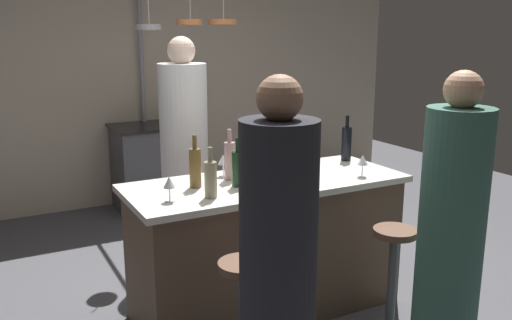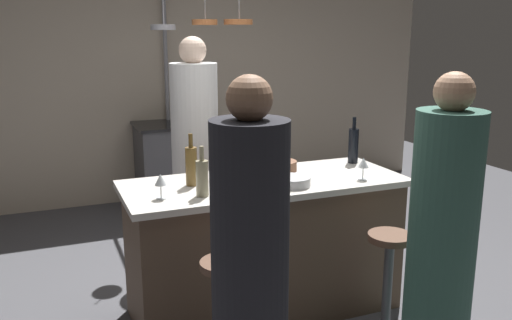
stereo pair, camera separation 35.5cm
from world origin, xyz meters
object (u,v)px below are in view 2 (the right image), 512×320
(stove_range, at_px, (175,164))
(pepper_mill, at_px, (241,176))
(wine_bottle_rose, at_px, (228,159))
(guest_right, at_px, (441,244))
(bar_stool_right, at_px, (388,282))
(wine_glass_near_left_guest, at_px, (223,160))
(wine_bottle_amber, at_px, (191,165))
(chef, at_px, (195,157))
(wine_bottle_white, at_px, (202,177))
(wine_glass_by_chef, at_px, (161,181))
(wine_bottle_red, at_px, (233,167))
(wine_bottle_dark, at_px, (353,145))
(guest_left, at_px, (250,274))
(bar_stool_left, at_px, (226,315))
(mixing_bowl_wooden, at_px, (282,166))
(mixing_bowl_steel, at_px, (293,181))
(wine_glass_near_right_guest, at_px, (363,164))

(stove_range, height_order, pepper_mill, pepper_mill)
(wine_bottle_rose, bearing_deg, guest_right, -55.80)
(bar_stool_right, height_order, wine_glass_near_left_guest, wine_glass_near_left_guest)
(wine_bottle_amber, xyz_separation_m, wine_bottle_rose, (0.26, 0.06, 0.00))
(chef, distance_m, wine_glass_near_left_guest, 0.90)
(wine_bottle_rose, relative_size, wine_bottle_white, 1.11)
(chef, bearing_deg, wine_bottle_rose, -93.06)
(pepper_mill, bearing_deg, wine_glass_by_chef, 170.83)
(guest_right, relative_size, wine_bottle_white, 5.57)
(wine_bottle_red, xyz_separation_m, wine_bottle_dark, (1.00, 0.24, 0.02))
(guest_right, bearing_deg, guest_left, 178.50)
(pepper_mill, bearing_deg, wine_bottle_white, 170.75)
(stove_range, relative_size, wine_bottle_amber, 2.75)
(bar_stool_left, bearing_deg, wine_bottle_red, 66.12)
(bar_stool_right, relative_size, wine_bottle_white, 2.31)
(guest_right, xyz_separation_m, wine_bottle_white, (-1.03, 0.82, 0.25))
(wine_bottle_red, height_order, wine_glass_near_left_guest, wine_bottle_red)
(guest_right, relative_size, bar_stool_left, 2.41)
(stove_range, xyz_separation_m, wine_bottle_dark, (0.78, -2.25, 0.58))
(mixing_bowl_wooden, bearing_deg, wine_bottle_dark, 1.74)
(guest_right, distance_m, wine_bottle_white, 1.34)
(stove_range, height_order, wine_bottle_dark, wine_bottle_dark)
(mixing_bowl_steel, xyz_separation_m, mixing_bowl_wooden, (0.09, 0.37, 0.01))
(wine_bottle_white, relative_size, wine_glass_near_left_guest, 2.01)
(wine_bottle_rose, distance_m, wine_glass_by_chef, 0.56)
(stove_range, bearing_deg, wine_glass_near_right_guest, -77.62)
(chef, bearing_deg, bar_stool_left, -101.01)
(wine_glass_by_chef, bearing_deg, wine_bottle_white, -9.09)
(pepper_mill, relative_size, wine_bottle_white, 0.71)
(guest_left, relative_size, wine_bottle_rose, 5.06)
(wine_bottle_red, distance_m, wine_glass_by_chef, 0.48)
(wine_bottle_white, height_order, wine_glass_near_left_guest, wine_bottle_white)
(mixing_bowl_wooden, bearing_deg, pepper_mill, -138.15)
(wine_bottle_white, relative_size, mixing_bowl_steel, 1.37)
(chef, distance_m, mixing_bowl_steel, 1.31)
(wine_glass_near_left_guest, bearing_deg, wine_bottle_red, -94.09)
(wine_bottle_rose, bearing_deg, wine_glass_near_left_guest, 94.09)
(bar_stool_right, distance_m, pepper_mill, 1.08)
(guest_left, height_order, wine_glass_by_chef, guest_left)
(bar_stool_right, height_order, wine_bottle_amber, wine_bottle_amber)
(pepper_mill, bearing_deg, chef, 85.99)
(wine_glass_near_left_guest, height_order, mixing_bowl_wooden, wine_glass_near_left_guest)
(guest_right, relative_size, wine_glass_by_chef, 11.22)
(guest_left, xyz_separation_m, wine_glass_by_chef, (-0.21, 0.83, 0.24))
(guest_left, xyz_separation_m, wine_glass_near_left_guest, (0.28, 1.19, 0.24))
(wine_glass_near_right_guest, height_order, mixing_bowl_steel, wine_glass_near_right_guest)
(wine_bottle_dark, bearing_deg, mixing_bowl_steel, -149.91)
(stove_range, relative_size, wine_glass_near_right_guest, 6.10)
(bar_stool_right, height_order, wine_bottle_red, wine_bottle_red)
(guest_right, relative_size, guest_left, 0.99)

